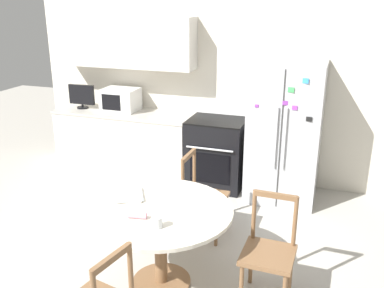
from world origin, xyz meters
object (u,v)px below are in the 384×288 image
(dining_chair_right, at_px, (269,253))
(microwave, at_px, (121,100))
(refrigerator, at_px, (285,132))
(oven_range, at_px, (217,152))
(dining_chair_far, at_px, (203,197))
(candle_glass, at_px, (157,223))
(countertop_tv, at_px, (82,96))

(dining_chair_right, bearing_deg, microwave, -39.64)
(refrigerator, xyz_separation_m, oven_range, (-0.87, 0.07, -0.39))
(refrigerator, bearing_deg, dining_chair_far, -118.60)
(dining_chair_far, xyz_separation_m, candle_glass, (0.01, -1.20, 0.34))
(oven_range, height_order, countertop_tv, countertop_tv)
(microwave, bearing_deg, dining_chair_right, -40.99)
(refrigerator, distance_m, oven_range, 0.96)
(dining_chair_far, height_order, dining_chair_right, same)
(microwave, xyz_separation_m, dining_chair_right, (2.47, -2.15, -0.62))
(microwave, xyz_separation_m, countertop_tv, (-0.58, -0.07, 0.03))
(dining_chair_far, bearing_deg, oven_range, -169.51)
(refrigerator, height_order, oven_range, refrigerator)
(dining_chair_right, relative_size, candle_glass, 10.24)
(countertop_tv, distance_m, dining_chair_right, 3.75)
(refrigerator, height_order, dining_chair_right, refrigerator)
(dining_chair_right, xyz_separation_m, candle_glass, (-0.81, -0.40, 0.34))
(oven_range, bearing_deg, countertop_tv, -179.95)
(dining_chair_far, height_order, candle_glass, dining_chair_far)
(oven_range, relative_size, countertop_tv, 2.77)
(refrigerator, bearing_deg, candle_glass, -105.12)
(dining_chair_far, distance_m, dining_chair_right, 1.15)
(dining_chair_far, xyz_separation_m, dining_chair_right, (0.82, -0.80, 0.00))
(microwave, distance_m, candle_glass, 3.05)
(oven_range, bearing_deg, dining_chair_far, -80.58)
(candle_glass, bearing_deg, refrigerator, 74.88)
(countertop_tv, xyz_separation_m, dining_chair_right, (3.05, -2.07, -0.65))
(refrigerator, bearing_deg, dining_chair_right, -85.37)
(countertop_tv, xyz_separation_m, dining_chair_far, (2.23, -1.28, -0.65))
(oven_range, relative_size, candle_glass, 12.26)
(refrigerator, distance_m, countertop_tv, 2.90)
(candle_glass, bearing_deg, dining_chair_far, 90.46)
(countertop_tv, bearing_deg, oven_range, 0.05)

